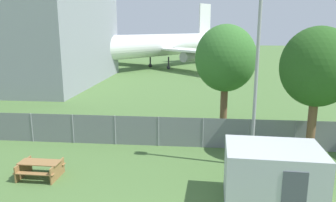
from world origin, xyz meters
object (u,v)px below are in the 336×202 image
picnic_bench_near_cabin (40,168)px  tree_behind_benches (317,68)px  airplane (155,46)px  tree_left_of_cabin (226,59)px  portable_cabin (272,176)px

picnic_bench_near_cabin → tree_behind_benches: 14.13m
airplane → tree_behind_benches: 39.36m
airplane → picnic_bench_near_cabin: (0.38, -40.62, -3.29)m
picnic_bench_near_cabin → tree_left_of_cabin: (8.78, 8.06, 4.28)m
portable_cabin → tree_left_of_cabin: tree_left_of_cabin is taller
portable_cabin → picnic_bench_near_cabin: size_ratio=1.98×
airplane → portable_cabin: bearing=51.6°
portable_cabin → picnic_bench_near_cabin: portable_cabin is taller
tree_left_of_cabin → tree_behind_benches: bearing=-46.8°
airplane → portable_cabin: (10.40, -41.91, -2.61)m
portable_cabin → picnic_bench_near_cabin: (-10.02, 1.28, -0.68)m
portable_cabin → tree_behind_benches: (2.94, 4.89, 3.62)m
picnic_bench_near_cabin → tree_left_of_cabin: 12.66m
portable_cabin → tree_left_of_cabin: size_ratio=0.53×
tree_behind_benches → airplane: bearing=109.8°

